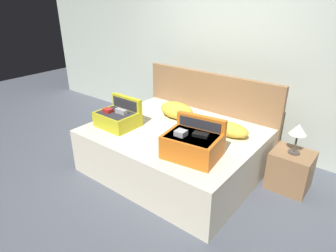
% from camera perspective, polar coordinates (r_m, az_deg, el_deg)
% --- Properties ---
extents(ground_plane, '(12.00, 12.00, 0.00)m').
position_cam_1_polar(ground_plane, '(3.56, -2.86, -11.23)').
color(ground_plane, '#4C515B').
extents(back_wall, '(8.00, 0.10, 2.60)m').
position_cam_1_polar(back_wall, '(4.34, 11.59, 13.71)').
color(back_wall, '#B7C1B2').
rests_on(back_wall, ground).
extents(bed, '(1.98, 1.58, 0.56)m').
position_cam_1_polar(bed, '(3.67, 1.14, -4.80)').
color(bed, beige).
rests_on(bed, ground).
extents(headboard, '(2.02, 0.08, 1.10)m').
position_cam_1_polar(headboard, '(4.18, 8.05, 2.86)').
color(headboard, olive).
rests_on(headboard, ground).
extents(hard_case_large, '(0.59, 0.51, 0.38)m').
position_cam_1_polar(hard_case_large, '(2.94, 4.84, -3.41)').
color(hard_case_large, '#D16619').
rests_on(hard_case_large, bed).
extents(hard_case_medium, '(0.48, 0.41, 0.34)m').
position_cam_1_polar(hard_case_medium, '(3.67, -9.75, 1.74)').
color(hard_case_medium, gold).
rests_on(hard_case_medium, bed).
extents(pillow_near_headboard, '(0.52, 0.33, 0.21)m').
position_cam_1_polar(pillow_near_headboard, '(3.87, 1.70, 3.10)').
color(pillow_near_headboard, gold).
rests_on(pillow_near_headboard, bed).
extents(pillow_center_head, '(0.46, 0.25, 0.16)m').
position_cam_1_polar(pillow_center_head, '(3.46, 11.99, -0.65)').
color(pillow_center_head, gold).
rests_on(pillow_center_head, bed).
extents(nightstand, '(0.44, 0.40, 0.46)m').
position_cam_1_polar(nightstand, '(3.67, 22.76, -7.95)').
color(nightstand, olive).
rests_on(nightstand, ground).
extents(table_lamp, '(0.19, 0.19, 0.35)m').
position_cam_1_polar(table_lamp, '(3.44, 24.10, -0.86)').
color(table_lamp, '#3F3833').
rests_on(table_lamp, nightstand).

